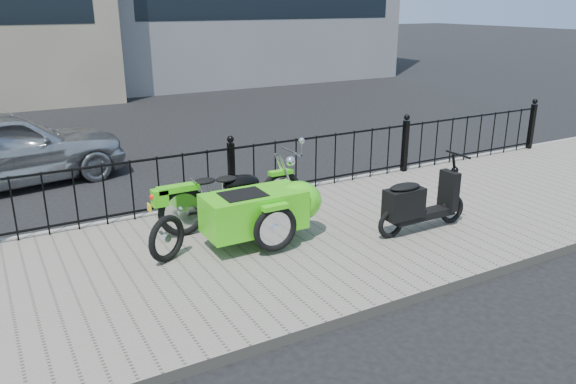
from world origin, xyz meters
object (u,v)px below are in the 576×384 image
scooter (418,204)px  spare_tire (167,239)px  sedan_car (5,148)px  motorcycle_sidecar (261,205)px

scooter → spare_tire: size_ratio=2.59×
sedan_car → motorcycle_sidecar: bearing=-158.6°
motorcycle_sidecar → scooter: (1.97, -0.82, -0.07)m
motorcycle_sidecar → spare_tire: motorcycle_sidecar is taller
motorcycle_sidecar → sedan_car: (-2.75, 4.57, 0.10)m
spare_tire → sedan_car: (-1.44, 4.62, 0.28)m
scooter → spare_tire: bearing=166.7°
motorcycle_sidecar → scooter: size_ratio=1.49×
spare_tire → sedan_car: size_ratio=0.15×
scooter → sedan_car: size_ratio=0.38×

